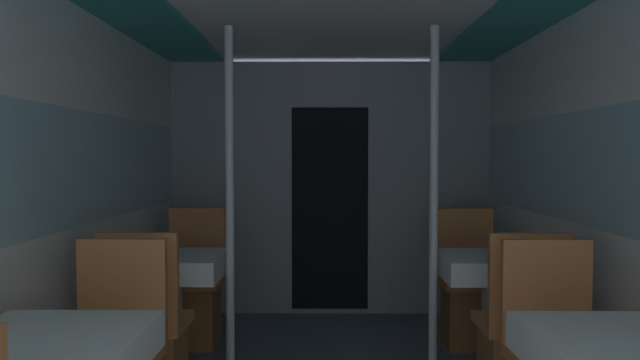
% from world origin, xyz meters
% --- Properties ---
extents(wall_left, '(0.05, 6.35, 2.12)m').
position_xyz_m(wall_left, '(-1.36, 1.78, 1.09)').
color(wall_left, silver).
rests_on(wall_left, ground_plane).
extents(wall_right, '(0.05, 6.35, 2.12)m').
position_xyz_m(wall_right, '(1.36, 1.78, 1.09)').
color(wall_right, silver).
rests_on(wall_right, ground_plane).
extents(bulkhead_far, '(2.66, 0.09, 2.12)m').
position_xyz_m(bulkhead_far, '(0.00, 3.87, 1.05)').
color(bulkhead_far, gray).
rests_on(bulkhead_far, ground_plane).
extents(dining_table_left_1, '(0.61, 0.61, 0.73)m').
position_xyz_m(dining_table_left_1, '(-0.97, 2.41, 0.60)').
color(dining_table_left_1, '#4C4C51').
rests_on(dining_table_left_1, ground_plane).
extents(chair_left_near_1, '(0.41, 0.41, 0.95)m').
position_xyz_m(chair_left_near_1, '(-0.97, 1.85, 0.30)').
color(chair_left_near_1, '#9C5B31').
rests_on(chair_left_near_1, ground_plane).
extents(chair_left_far_1, '(0.41, 0.41, 0.95)m').
position_xyz_m(chair_left_far_1, '(-0.97, 2.97, 0.30)').
color(chair_left_far_1, '#9C5B31').
rests_on(chair_left_far_1, ground_plane).
extents(support_pole_left_1, '(0.05, 0.05, 2.12)m').
position_xyz_m(support_pole_left_1, '(-0.62, 2.41, 1.06)').
color(support_pole_left_1, silver).
rests_on(support_pole_left_1, ground_plane).
extents(dining_table_right_1, '(0.61, 0.61, 0.73)m').
position_xyz_m(dining_table_right_1, '(0.97, 2.41, 0.60)').
color(dining_table_right_1, '#4C4C51').
rests_on(dining_table_right_1, ground_plane).
extents(chair_right_near_1, '(0.41, 0.41, 0.95)m').
position_xyz_m(chair_right_near_1, '(0.97, 1.85, 0.30)').
color(chair_right_near_1, '#9C5B31').
rests_on(chair_right_near_1, ground_plane).
extents(chair_right_far_1, '(0.41, 0.41, 0.95)m').
position_xyz_m(chair_right_far_1, '(0.97, 2.97, 0.30)').
color(chair_right_far_1, '#9C5B31').
rests_on(chair_right_far_1, ground_plane).
extents(support_pole_right_1, '(0.05, 0.05, 2.12)m').
position_xyz_m(support_pole_right_1, '(0.62, 2.41, 1.06)').
color(support_pole_right_1, silver).
rests_on(support_pole_right_1, ground_plane).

